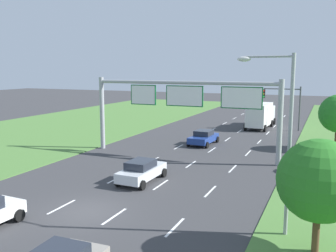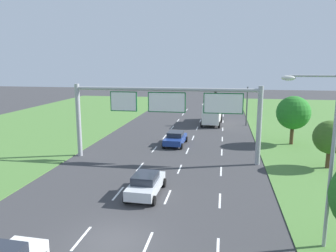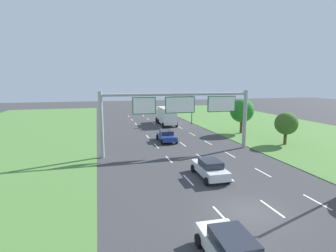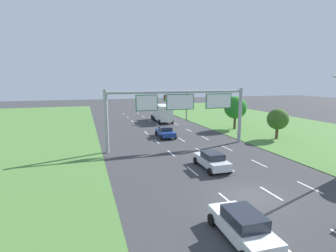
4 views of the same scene
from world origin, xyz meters
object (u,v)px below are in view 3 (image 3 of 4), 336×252
Objects in this scene: car_near_red at (210,168)px; roadside_tree_far at (242,111)px; sign_gantry at (181,109)px; roadside_tree_mid at (286,124)px; traffic_light_mast at (182,104)px; box_truck at (166,115)px; car_mid_lane at (166,136)px; car_far_ahead at (232,250)px.

car_near_red is 0.81× the size of roadside_tree_far.
roadside_tree_far is (12.48, 8.11, -1.37)m from sign_gantry.
roadside_tree_far reaches higher than roadside_tree_mid.
roadside_tree_mid reaches higher than car_near_red.
sign_gantry is at bearing -146.99° from roadside_tree_far.
traffic_light_mast is 1.34× the size of roadside_tree_mid.
box_truck is 1.97× the size of roadside_tree_mid.
car_mid_lane is at bearing 91.65° from car_near_red.
roadside_tree_far is at bearing 33.01° from sign_gantry.
box_truck is 20.02m from sign_gantry.
traffic_light_mast reaches higher than roadside_tree_mid.
car_mid_lane is 0.80× the size of traffic_light_mast.
box_truck is at bearing 84.31° from car_near_red.
roadside_tree_far is (12.60, 16.42, 2.79)m from car_near_red.
roadside_tree_mid is 0.77× the size of roadside_tree_far.
box_truck is at bearing 128.80° from roadside_tree_far.
roadside_tree_mid is at bearing -0.41° from sign_gantry.
box_truck is at bearing 167.01° from traffic_light_mast.
box_truck is 3.69m from traffic_light_mast.
car_mid_lane is (-0.06, 14.09, -0.03)m from car_near_red.
box_truck is at bearing 118.45° from roadside_tree_mid.
car_mid_lane is 14.18m from box_truck.
car_far_ahead is 0.80× the size of traffic_light_mast.
car_mid_lane is 24.65m from car_far_ahead.
car_near_red is 0.98× the size of car_far_ahead.
car_near_red is 1.05× the size of roadside_tree_mid.
roadside_tree_mid is (10.61, -19.58, 0.97)m from box_truck.
car_near_red is 0.78× the size of traffic_light_mast.
roadside_tree_mid is at bearing 31.70° from car_near_red.
car_mid_lane is 7.14m from sign_gantry.
car_far_ahead reaches higher than car_near_red.
traffic_light_mast is at bearing 77.30° from car_far_ahead.
car_far_ahead is 1.07× the size of roadside_tree_mid.
car_mid_lane is 1.00× the size of car_far_ahead.
car_far_ahead is 38.75m from box_truck.
roadside_tree_mid is (14.06, 8.22, 1.96)m from car_near_red.
roadside_tree_mid reaches higher than car_far_ahead.
sign_gantry is 3.19× the size of roadside_tree_far.
roadside_tree_far is at bearing 53.91° from car_near_red.
sign_gantry is at bearing 81.01° from car_far_ahead.
car_mid_lane is 13.18m from roadside_tree_far.
car_near_red is 20.88m from roadside_tree_far.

